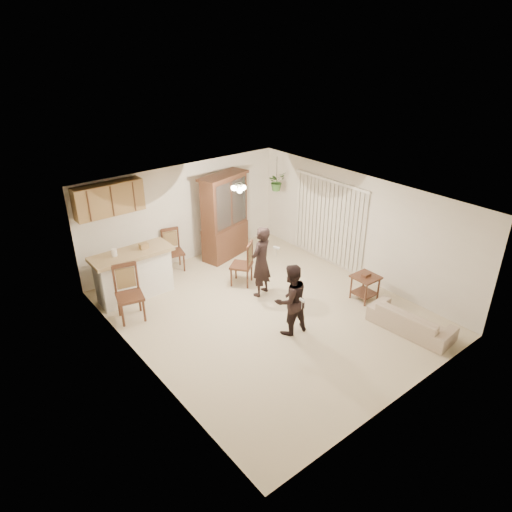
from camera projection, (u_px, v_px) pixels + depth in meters
floor at (267, 312)px, 9.63m from camera, size 6.50×6.50×0.00m
ceiling at (269, 200)px, 8.52m from camera, size 5.50×6.50×0.02m
wall_back at (184, 214)px, 11.35m from camera, size 5.50×0.02×2.50m
wall_front at (408, 336)px, 6.80m from camera, size 5.50×0.02×2.50m
wall_left at (141, 306)px, 7.54m from camera, size 0.02×6.50×2.50m
wall_right at (358, 227)px, 10.62m from camera, size 0.02×6.50×2.50m
breakfast_bar at (134, 276)px, 10.02m from camera, size 1.60×0.55×1.00m
bar_top at (131, 254)px, 9.78m from camera, size 1.75×0.70×0.08m
upper_cabinets at (109, 199)px, 9.79m from camera, size 1.50×0.34×0.70m
vertical_blinds at (328, 222)px, 11.29m from camera, size 0.06×2.30×2.10m
ceiling_fixture at (239, 188)px, 9.52m from camera, size 0.36×0.36×0.20m
hanging_plant at (277, 181)px, 11.78m from camera, size 0.43×0.37×0.48m
plant_cord at (277, 169)px, 11.64m from camera, size 0.01×0.01×0.65m
sofa at (412, 315)px, 8.90m from camera, size 0.89×1.93×0.73m
adult at (261, 258)px, 9.93m from camera, size 0.76×0.62×1.80m
child at (291, 302)px, 8.73m from camera, size 0.71×0.58×1.35m
china_hutch at (225, 217)px, 11.60m from camera, size 1.49×0.88×2.20m
side_table at (365, 287)px, 9.99m from camera, size 0.53×0.53×0.64m
chair_bar at (131, 305)px, 9.30m from camera, size 0.63×0.63×1.17m
chair_hutch_left at (174, 259)px, 11.25m from camera, size 0.56×0.56×1.05m
chair_hutch_right at (241, 272)px, 10.62m from camera, size 0.66×0.66×1.06m
controller_adult at (276, 248)px, 9.59m from camera, size 0.09×0.15×0.04m
controller_child at (302, 300)px, 8.38m from camera, size 0.05×0.13×0.04m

